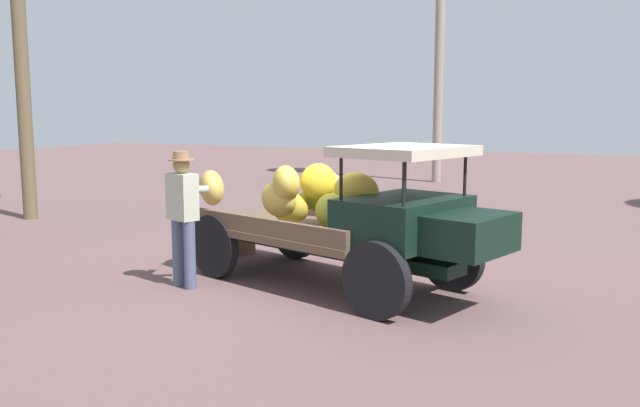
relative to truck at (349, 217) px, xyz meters
The scene contains 4 objects.
ground_plane 1.09m from the truck, 126.44° to the left, with size 60.00×60.00×0.00m, color brown.
truck is the anchor object (origin of this frame).
farmer 2.15m from the truck, 158.61° to the right, with size 0.55×0.51×1.78m.
wooden_crate 2.90m from the truck, 152.32° to the left, with size 0.48×0.41×0.41m, color #8D6D4C.
Camera 1 is at (3.40, -8.20, 2.28)m, focal length 37.19 mm.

